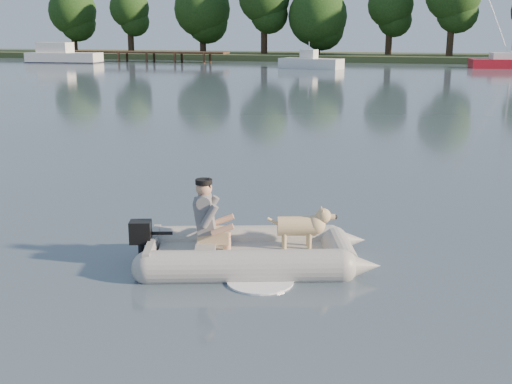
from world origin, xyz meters
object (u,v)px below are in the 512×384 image
(man, at_px, (206,213))
(dog, at_px, (297,229))
(motorboat, at_px, (311,56))
(cabin_cruiser, at_px, (64,53))
(dinghy, at_px, (253,226))
(dock, at_px, (141,57))

(man, distance_m, dog, 1.31)
(man, height_order, motorboat, motorboat)
(man, relative_size, cabin_cruiser, 0.14)
(man, bearing_deg, cabin_cruiser, 106.52)
(man, bearing_deg, dinghy, -4.24)
(dinghy, relative_size, motorboat, 0.86)
(cabin_cruiser, bearing_deg, dinghy, -61.32)
(man, distance_m, cabin_cruiser, 57.80)
(dinghy, relative_size, cabin_cruiser, 0.63)
(dinghy, bearing_deg, dog, 4.57)
(dock, distance_m, cabin_cruiser, 7.42)
(cabin_cruiser, height_order, motorboat, motorboat)
(man, bearing_deg, motorboat, 81.79)
(dinghy, bearing_deg, motorboat, 82.62)
(cabin_cruiser, relative_size, motorboat, 1.37)
(man, relative_size, motorboat, 0.19)
(dock, relative_size, cabin_cruiser, 2.43)
(dock, bearing_deg, dinghy, -63.07)
(dog, height_order, motorboat, motorboat)
(dock, xyz_separation_m, motorboat, (18.45, -6.29, 0.52))
(motorboat, bearing_deg, dinghy, -66.78)
(dinghy, relative_size, man, 4.50)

